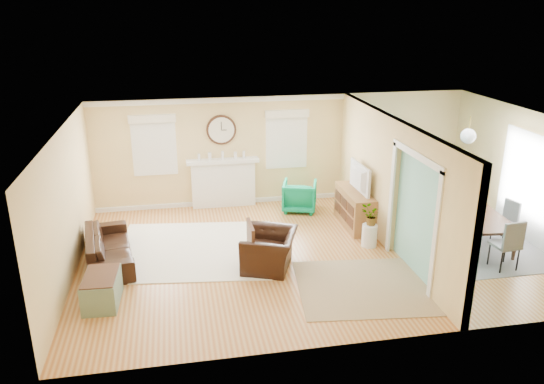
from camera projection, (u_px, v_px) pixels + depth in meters
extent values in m
plane|color=#A85C25|center=(315.00, 252.00, 10.44)|extent=(9.00, 9.00, 0.00)
cube|color=#D0B779|center=(284.00, 149.00, 12.78)|extent=(9.00, 0.02, 2.60)
cube|color=#D0B779|center=(374.00, 261.00, 7.22)|extent=(9.00, 0.02, 2.60)
cube|color=#D0B779|center=(67.00, 205.00, 9.22)|extent=(0.02, 6.00, 2.60)
cube|color=#D0B779|center=(530.00, 176.00, 10.78)|extent=(0.02, 6.00, 2.60)
cube|color=white|center=(319.00, 122.00, 9.57)|extent=(9.00, 6.00, 0.02)
cube|color=#D0B779|center=(366.00, 165.00, 11.56)|extent=(0.12, 3.20, 2.60)
cube|color=#D0B779|center=(457.00, 238.00, 7.95)|extent=(0.12, 1.00, 2.60)
cube|color=#D0B779|center=(422.00, 144.00, 8.87)|extent=(0.12, 1.80, 0.40)
cube|color=white|center=(391.00, 198.00, 10.13)|extent=(0.04, 0.12, 2.20)
cube|color=white|center=(435.00, 237.00, 8.46)|extent=(0.04, 0.12, 2.20)
cube|color=white|center=(417.00, 155.00, 8.93)|extent=(0.04, 1.92, 0.12)
cube|color=#7ECEC0|center=(395.00, 185.00, 10.27)|extent=(0.02, 6.00, 2.60)
cube|color=white|center=(223.00, 184.00, 12.66)|extent=(1.50, 0.24, 1.10)
cube|color=white|center=(223.00, 161.00, 12.44)|extent=(1.70, 0.30, 0.08)
cube|color=black|center=(223.00, 185.00, 12.77)|extent=(0.85, 0.02, 0.75)
cube|color=gold|center=(224.00, 189.00, 12.69)|extent=(0.85, 0.02, 0.62)
cylinder|color=#472619|center=(221.00, 130.00, 12.31)|extent=(0.70, 0.06, 0.70)
cylinder|color=silver|center=(221.00, 130.00, 12.27)|extent=(0.60, 0.01, 0.60)
cube|color=black|center=(221.00, 126.00, 12.24)|extent=(0.02, 0.01, 0.20)
cube|color=black|center=(224.00, 130.00, 12.28)|extent=(0.12, 0.01, 0.02)
cube|color=white|center=(154.00, 145.00, 12.15)|extent=(0.90, 0.03, 1.30)
cube|color=white|center=(154.00, 146.00, 12.12)|extent=(1.00, 0.04, 1.40)
cube|color=silver|center=(152.00, 119.00, 11.87)|extent=(1.05, 0.10, 0.18)
cube|color=white|center=(286.00, 139.00, 12.69)|extent=(0.90, 0.03, 1.30)
cube|color=white|center=(286.00, 140.00, 12.66)|extent=(1.00, 0.04, 1.40)
cube|color=silver|center=(287.00, 114.00, 12.41)|extent=(1.05, 0.10, 0.18)
cube|color=white|center=(527.00, 186.00, 10.84)|extent=(0.03, 1.60, 2.10)
cube|color=white|center=(526.00, 186.00, 10.84)|extent=(0.03, 1.70, 2.20)
cylinder|color=gold|center=(470.00, 123.00, 10.14)|extent=(0.02, 0.02, 0.30)
sphere|color=white|center=(468.00, 136.00, 10.22)|extent=(0.30, 0.30, 0.30)
cube|color=silver|center=(195.00, 249.00, 10.53)|extent=(3.40, 3.05, 0.02)
cube|color=tan|center=(370.00, 286.00, 9.14)|extent=(2.67, 2.28, 0.01)
cube|color=slate|center=(475.00, 243.00, 10.81)|extent=(2.28, 2.85, 0.01)
imported|color=black|center=(109.00, 248.00, 9.94)|extent=(1.08, 2.13, 0.59)
imported|color=black|center=(270.00, 250.00, 9.72)|extent=(1.24, 1.32, 0.69)
imported|color=#007C60|center=(300.00, 196.00, 12.44)|extent=(0.96, 0.97, 0.71)
cube|color=slate|center=(102.00, 290.00, 8.57)|extent=(0.58, 0.90, 0.49)
cube|color=#472619|center=(100.00, 276.00, 8.49)|extent=(0.55, 0.85, 0.02)
cube|color=#9B6734|center=(354.00, 208.00, 11.56)|extent=(0.48, 1.44, 0.80)
cube|color=#472619|center=(350.00, 210.00, 11.07)|extent=(0.01, 0.38, 0.22)
cube|color=#472619|center=(350.00, 222.00, 11.16)|extent=(0.01, 0.38, 0.22)
cube|color=#472619|center=(344.00, 203.00, 11.47)|extent=(0.01, 0.38, 0.22)
cube|color=#472619|center=(343.00, 214.00, 11.56)|extent=(0.01, 0.38, 0.22)
cube|color=#472619|center=(338.00, 196.00, 11.87)|extent=(0.01, 0.38, 0.22)
cube|color=#472619|center=(338.00, 207.00, 11.96)|extent=(0.01, 0.38, 0.22)
imported|color=black|center=(355.00, 178.00, 11.33)|extent=(0.17, 1.06, 0.61)
cylinder|color=white|center=(369.00, 235.00, 10.63)|extent=(0.31, 0.31, 0.45)
imported|color=#337F33|center=(371.00, 216.00, 10.48)|extent=(0.37, 0.33, 0.40)
imported|color=#472619|center=(477.00, 229.00, 10.70)|extent=(1.16, 1.86, 0.62)
cube|color=slate|center=(452.00, 207.00, 11.60)|extent=(0.43, 0.43, 0.05)
cube|color=slate|center=(453.00, 196.00, 11.52)|extent=(0.40, 0.09, 0.47)
cylinder|color=black|center=(453.00, 213.00, 11.86)|extent=(0.03, 0.03, 0.39)
cylinder|color=black|center=(462.00, 218.00, 11.58)|extent=(0.03, 0.03, 0.39)
cylinder|color=black|center=(441.00, 214.00, 11.78)|extent=(0.03, 0.03, 0.39)
cylinder|color=black|center=(449.00, 219.00, 11.49)|extent=(0.03, 0.03, 0.39)
cube|color=slate|center=(505.00, 245.00, 9.65)|extent=(0.47, 0.47, 0.05)
cube|color=slate|center=(507.00, 232.00, 9.56)|extent=(0.44, 0.09, 0.52)
cylinder|color=black|center=(501.00, 263.00, 9.53)|extent=(0.03, 0.03, 0.43)
cylinder|color=black|center=(489.00, 254.00, 9.85)|extent=(0.03, 0.03, 0.43)
cylinder|color=black|center=(518.00, 260.00, 9.62)|extent=(0.03, 0.03, 0.43)
cylinder|color=black|center=(505.00, 252.00, 9.93)|extent=(0.03, 0.03, 0.43)
cube|color=white|center=(446.00, 227.00, 10.51)|extent=(0.43, 0.43, 0.05)
cube|color=white|center=(448.00, 216.00, 10.43)|extent=(0.07, 0.41, 0.48)
cylinder|color=black|center=(434.00, 235.00, 10.73)|extent=(0.03, 0.03, 0.40)
cylinder|color=black|center=(449.00, 234.00, 10.76)|extent=(0.03, 0.03, 0.40)
cylinder|color=black|center=(441.00, 241.00, 10.42)|extent=(0.03, 0.03, 0.40)
cylinder|color=black|center=(456.00, 240.00, 10.46)|extent=(0.03, 0.03, 0.40)
cube|color=slate|center=(504.00, 223.00, 10.79)|extent=(0.46, 0.46, 0.05)
cube|color=slate|center=(506.00, 212.00, 10.71)|extent=(0.14, 0.38, 0.45)
cylinder|color=black|center=(514.00, 234.00, 10.79)|extent=(0.03, 0.03, 0.38)
cylinder|color=black|center=(503.00, 236.00, 10.67)|extent=(0.03, 0.03, 0.38)
cylinder|color=black|center=(502.00, 228.00, 11.05)|extent=(0.03, 0.03, 0.38)
cylinder|color=black|center=(491.00, 231.00, 10.93)|extent=(0.03, 0.03, 0.38)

